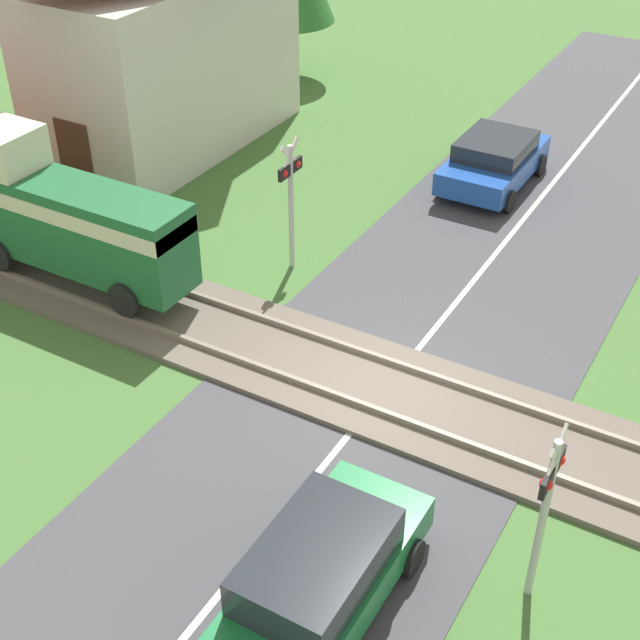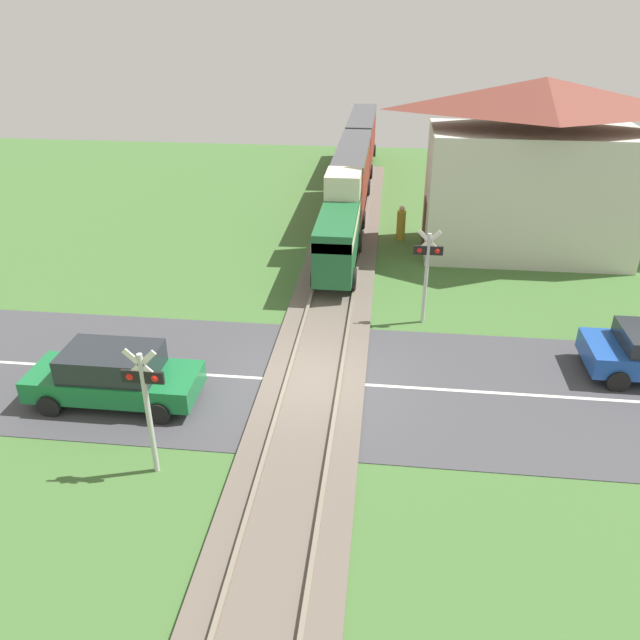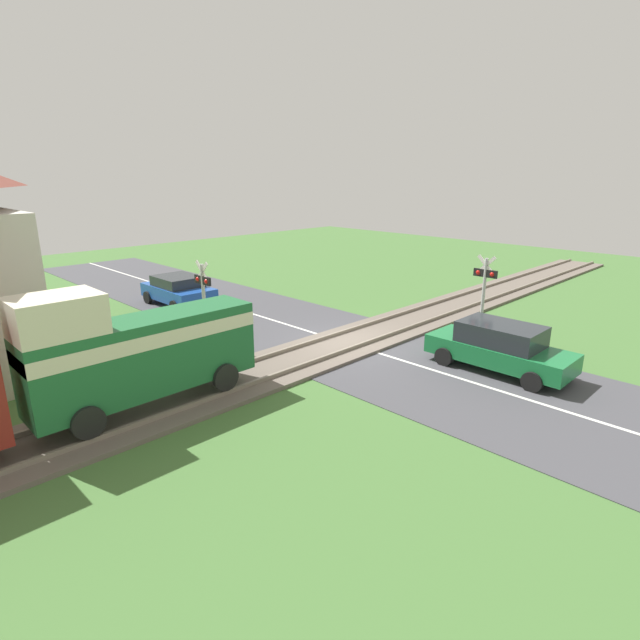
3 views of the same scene
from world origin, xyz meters
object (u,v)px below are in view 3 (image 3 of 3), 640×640
Objects in this scene: car_near_crossing at (500,347)px; car_far_side at (178,290)px; crossing_signal_west_approach at (484,286)px; crossing_signal_east_approach at (204,294)px.

car_near_crossing reaches higher than car_far_side.
car_far_side is at bearing 23.40° from crossing_signal_west_approach.
crossing_signal_east_approach is (-6.30, 2.51, 1.27)m from car_far_side.
crossing_signal_west_approach reaches higher than car_near_crossing.
car_near_crossing is 3.40m from crossing_signal_west_approach.
car_far_side is (14.39, 2.88, -0.05)m from car_near_crossing.
crossing_signal_west_approach reaches higher than car_far_side.
car_near_crossing is 1.14× the size of car_far_side.
crossing_signal_east_approach is (6.14, 7.89, 0.00)m from crossing_signal_west_approach.
crossing_signal_east_approach is at bearing 52.09° from crossing_signal_west_approach.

